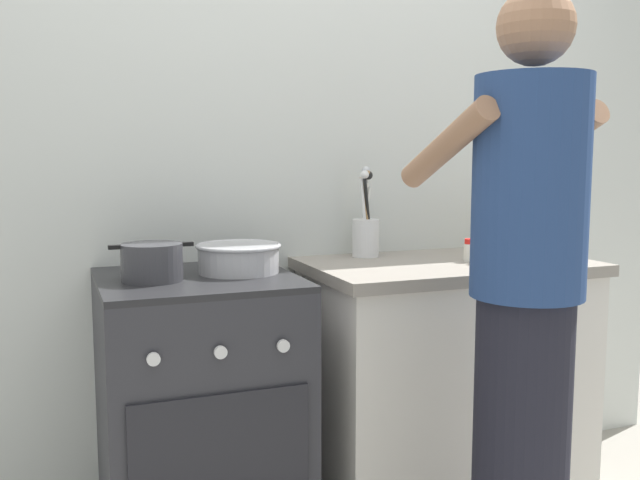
{
  "coord_description": "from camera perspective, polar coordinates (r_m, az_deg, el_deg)",
  "views": [
    {
      "loc": [
        -0.76,
        -1.98,
        1.27
      ],
      "look_at": [
        0.05,
        0.12,
        1.0
      ],
      "focal_mm": 39.14,
      "sensor_mm": 36.0,
      "label": 1
    }
  ],
  "objects": [
    {
      "name": "mixing_bowl",
      "position": [
        2.25,
        -6.67,
        -1.37
      ],
      "size": [
        0.27,
        0.27,
        0.09
      ],
      "color": "#B7B7BC",
      "rests_on": "stove_range"
    },
    {
      "name": "stove_range",
      "position": [
        2.32,
        -9.79,
        -13.96
      ],
      "size": [
        0.6,
        0.62,
        0.9
      ],
      "color": "#2D2D33",
      "rests_on": "ground"
    },
    {
      "name": "person",
      "position": [
        1.95,
        16.38,
        -5.57
      ],
      "size": [
        0.41,
        0.5,
        1.7
      ],
      "color": "black",
      "rests_on": "ground"
    },
    {
      "name": "spice_bottle",
      "position": [
        2.52,
        12.17,
        -0.85
      ],
      "size": [
        0.04,
        0.04,
        0.08
      ],
      "color": "silver",
      "rests_on": "countertop"
    },
    {
      "name": "back_wall",
      "position": [
        2.67,
        0.06,
        6.4
      ],
      "size": [
        3.2,
        0.1,
        2.5
      ],
      "color": "silver",
      "rests_on": "ground"
    },
    {
      "name": "utensil_crock",
      "position": [
        2.59,
        3.76,
        0.85
      ],
      "size": [
        0.1,
        0.1,
        0.33
      ],
      "color": "silver",
      "rests_on": "countertop"
    },
    {
      "name": "pot",
      "position": [
        2.14,
        -13.58,
        -1.77
      ],
      "size": [
        0.25,
        0.18,
        0.11
      ],
      "color": "#38383D",
      "rests_on": "stove_range"
    },
    {
      "name": "countertop",
      "position": [
        2.64,
        10.15,
        -11.35
      ],
      "size": [
        1.0,
        0.6,
        0.9
      ],
      "color": "silver",
      "rests_on": "ground"
    },
    {
      "name": "oil_bottle",
      "position": [
        2.57,
        14.65,
        0.72
      ],
      "size": [
        0.06,
        0.06,
        0.25
      ],
      "color": "gold",
      "rests_on": "countertop"
    }
  ]
}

